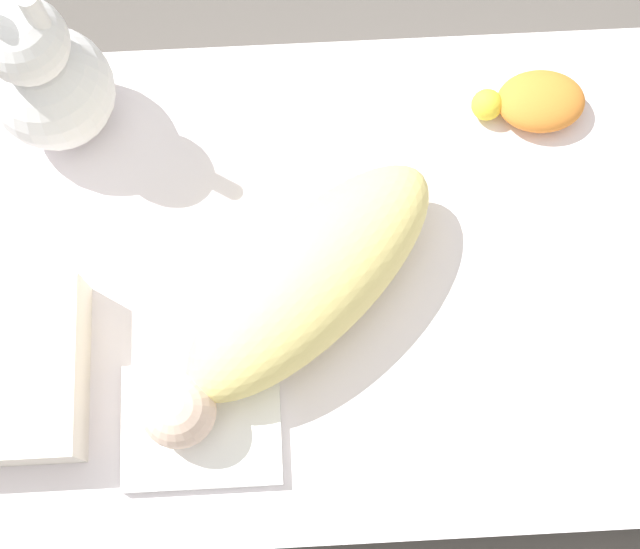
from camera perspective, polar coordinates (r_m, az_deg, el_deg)
The scene contains 6 objects.
ground_plane at distance 1.65m, azimuth 0.50°, elevation -1.32°, with size 12.00×12.00×0.00m, color #514C47.
bed_mattress at distance 1.58m, azimuth 0.52°, elevation -0.62°, with size 1.33×0.89×0.14m.
burp_cloth at distance 1.46m, azimuth -7.59°, elevation -9.53°, with size 0.25×0.20×0.02m.
swaddled_baby at distance 1.42m, azimuth -1.32°, elevation -1.09°, with size 0.53×0.50×0.16m.
bunny_plush at distance 1.56m, azimuth -17.11°, elevation 11.92°, with size 0.21×0.21×0.36m.
turtle_plush at distance 1.64m, azimuth 13.53°, elevation 10.70°, with size 0.20×0.12×0.06m.
Camera 1 is at (0.04, 0.44, 1.59)m, focal length 50.00 mm.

